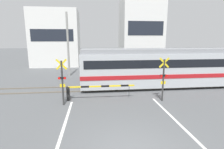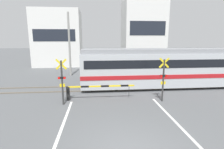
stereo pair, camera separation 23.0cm
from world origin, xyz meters
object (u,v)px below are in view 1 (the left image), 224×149
commuter_train (168,67)px  crossing_barrier_far (122,72)px  crossing_signal_left (62,80)px  crossing_barrier_near (89,89)px  pedestrian (96,67)px  crossing_signal_right (163,78)px

commuter_train → crossing_barrier_far: bearing=137.0°
crossing_signal_left → crossing_barrier_near: bearing=25.6°
crossing_barrier_far → pedestrian: bearing=134.6°
crossing_signal_left → crossing_signal_right: size_ratio=1.00×
crossing_signal_left → pedestrian: bearing=75.9°
commuter_train → pedestrian: size_ratio=9.11×
crossing_signal_left → pedestrian: size_ratio=1.80×
crossing_barrier_far → crossing_barrier_near: bearing=-119.6°
pedestrian → crossing_barrier_far: bearing=-45.4°
crossing_barrier_far → pedestrian: 3.67m
crossing_barrier_near → crossing_signal_left: size_ratio=1.58×
commuter_train → pedestrian: 8.34m
crossing_barrier_near → crossing_signal_right: (4.89, -0.75, 0.86)m
crossing_barrier_far → pedestrian: size_ratio=2.84×
crossing_signal_right → pedestrian: crossing_signal_right is taller
pedestrian → commuter_train: bearing=-44.0°
crossing_barrier_near → crossing_barrier_far: bearing=60.4°
crossing_barrier_far → crossing_signal_left: bearing=-126.5°
crossing_signal_right → crossing_barrier_far: bearing=103.4°
crossing_signal_left → crossing_barrier_far: bearing=53.5°
commuter_train → pedestrian: bearing=136.0°
commuter_train → crossing_barrier_far: commuter_train is taller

